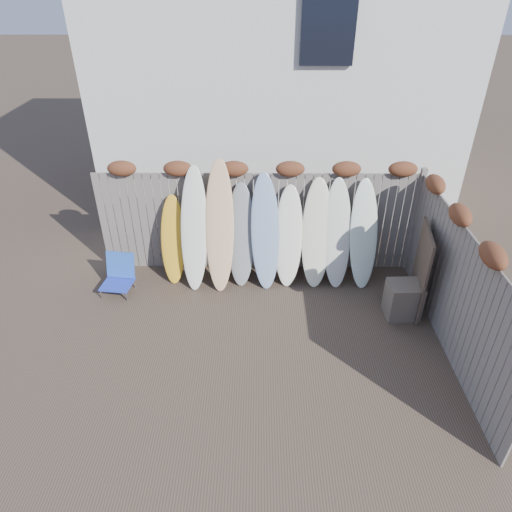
{
  "coord_description": "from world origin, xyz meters",
  "views": [
    {
      "loc": [
        0.05,
        -5.3,
        5.13
      ],
      "look_at": [
        0.0,
        1.2,
        1.0
      ],
      "focal_mm": 32.0,
      "sensor_mm": 36.0,
      "label": 1
    }
  ],
  "objects_px": {
    "surfboard_0": "(173,240)",
    "lattice_panel": "(421,271)",
    "wooden_crate": "(403,300)",
    "beach_chair": "(119,275)"
  },
  "relations": [
    {
      "from": "wooden_crate",
      "to": "surfboard_0",
      "type": "height_order",
      "value": "surfboard_0"
    },
    {
      "from": "lattice_panel",
      "to": "surfboard_0",
      "type": "distance_m",
      "value": 4.45
    },
    {
      "from": "wooden_crate",
      "to": "lattice_panel",
      "type": "height_order",
      "value": "lattice_panel"
    },
    {
      "from": "surfboard_0",
      "to": "lattice_panel",
      "type": "bearing_deg",
      "value": -9.9
    },
    {
      "from": "wooden_crate",
      "to": "surfboard_0",
      "type": "xyz_separation_m",
      "value": [
        -4.07,
        1.14,
        0.5
      ]
    },
    {
      "from": "surfboard_0",
      "to": "beach_chair",
      "type": "bearing_deg",
      "value": -154.35
    },
    {
      "from": "beach_chair",
      "to": "wooden_crate",
      "type": "xyz_separation_m",
      "value": [
        5.05,
        -0.71,
        -0.01
      ]
    },
    {
      "from": "wooden_crate",
      "to": "lattice_panel",
      "type": "distance_m",
      "value": 0.57
    },
    {
      "from": "beach_chair",
      "to": "lattice_panel",
      "type": "distance_m",
      "value": 5.37
    },
    {
      "from": "beach_chair",
      "to": "surfboard_0",
      "type": "xyz_separation_m",
      "value": [
        0.98,
        0.43,
        0.49
      ]
    }
  ]
}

